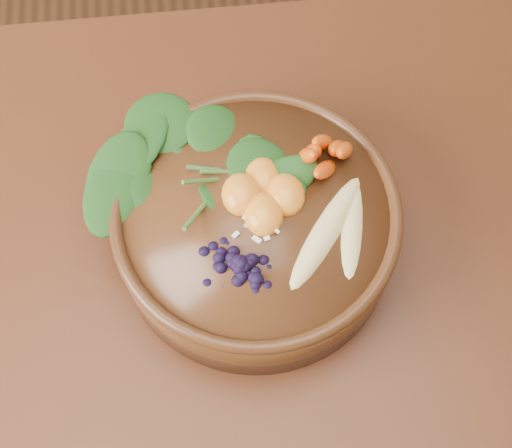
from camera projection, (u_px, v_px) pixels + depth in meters
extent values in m
plane|color=#381E0F|center=(231.00, 434.00, 1.47)|extent=(4.00, 4.00, 0.00)
cube|color=#552814|center=(211.00, 320.00, 0.82)|extent=(1.60, 0.90, 0.04)
cylinder|color=#472712|center=(256.00, 228.00, 0.80)|extent=(0.41, 0.41, 0.08)
ellipsoid|color=#E0CC84|center=(353.00, 222.00, 0.74)|extent=(0.06, 0.16, 0.03)
ellipsoid|color=#E0CC84|center=(327.00, 224.00, 0.73)|extent=(0.12, 0.15, 0.03)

